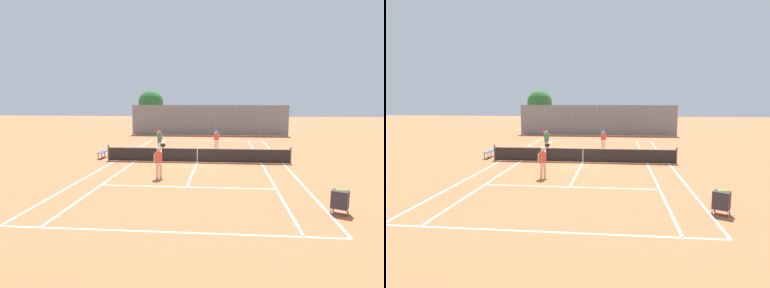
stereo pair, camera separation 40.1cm
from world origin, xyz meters
TOP-DOWN VIEW (x-y plane):
  - ground_plane at (0.00, 0.00)m, footprint 120.00×120.00m
  - court_line_markings at (0.00, 0.00)m, footprint 11.10×23.90m
  - tennis_net at (0.00, 0.00)m, footprint 12.00×0.10m
  - ball_cart at (5.87, -9.62)m, footprint 0.77×0.71m
  - player_near_side at (-1.63, -4.73)m, footprint 0.54×0.84m
  - player_far_left at (-3.49, 5.22)m, footprint 0.62×0.76m
  - player_far_right at (1.11, 5.62)m, footprint 0.49×0.86m
  - loose_tennis_ball_0 at (1.76, -1.52)m, footprint 0.07×0.07m
  - loose_tennis_ball_1 at (-1.72, 7.63)m, footprint 0.07×0.07m
  - loose_tennis_ball_2 at (4.34, 9.47)m, footprint 0.07×0.07m
  - loose_tennis_ball_3 at (-4.01, -5.11)m, footprint 0.07×0.07m
  - loose_tennis_ball_4 at (5.03, -0.49)m, footprint 0.07×0.07m
  - loose_tennis_ball_5 at (0.68, -1.58)m, footprint 0.07×0.07m
  - courtside_bench at (-6.71, 1.07)m, footprint 0.36×1.50m
  - back_fence at (0.00, 16.88)m, footprint 17.78×0.08m
  - tree_behind_left at (-7.30, 20.05)m, footprint 3.05×3.05m

SIDE VIEW (x-z plane):
  - ground_plane at x=0.00m, z-range 0.00..0.00m
  - court_line_markings at x=0.00m, z-range 0.00..0.01m
  - loose_tennis_ball_0 at x=1.76m, z-range 0.00..0.07m
  - loose_tennis_ball_1 at x=-1.72m, z-range 0.00..0.07m
  - loose_tennis_ball_2 at x=4.34m, z-range 0.00..0.07m
  - loose_tennis_ball_3 at x=-4.01m, z-range 0.00..0.07m
  - loose_tennis_ball_4 at x=5.03m, z-range 0.00..0.07m
  - loose_tennis_ball_5 at x=0.68m, z-range 0.00..0.07m
  - courtside_bench at x=-6.71m, z-range 0.18..0.64m
  - tennis_net at x=0.00m, z-range -0.03..1.04m
  - ball_cart at x=5.87m, z-range 0.05..1.01m
  - player_near_side at x=-1.63m, z-range 0.04..1.81m
  - player_far_left at x=-3.49m, z-range 0.04..1.81m
  - player_far_right at x=1.11m, z-range 0.04..1.81m
  - back_fence at x=0.00m, z-range 0.00..3.44m
  - tree_behind_left at x=-7.30m, z-range 1.01..6.22m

